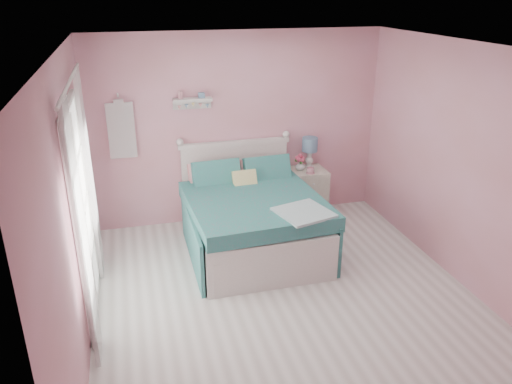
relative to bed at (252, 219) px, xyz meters
name	(u,v)px	position (x,y,z in m)	size (l,w,h in m)	color
floor	(288,301)	(0.08, -1.25, -0.40)	(4.50, 4.50, 0.00)	beige
room_shell	(292,160)	(0.08, -1.25, 1.19)	(4.50, 4.50, 4.50)	tan
bed	(252,219)	(0.00, 0.00, 0.00)	(1.65, 2.02, 1.15)	silver
nightstand	(307,193)	(1.02, 0.74, -0.04)	(0.49, 0.48, 0.71)	beige
table_lamp	(310,147)	(1.07, 0.84, 0.61)	(0.22, 0.22, 0.44)	white
vase	(300,166)	(0.89, 0.75, 0.38)	(0.13, 0.13, 0.14)	silver
teacup	(310,171)	(0.99, 0.59, 0.35)	(0.10, 0.10, 0.08)	pink
roses	(300,158)	(0.89, 0.74, 0.49)	(0.14, 0.11, 0.12)	#E14C70
wall_shelf	(192,101)	(-0.55, 0.94, 1.34)	(0.50, 0.15, 0.25)	silver
hanging_dress	(121,131)	(-1.48, 0.93, 1.00)	(0.34, 0.03, 0.72)	white
french_door	(83,215)	(-1.90, -0.85, 0.68)	(0.04, 1.32, 2.16)	silver
curtain_near	(82,239)	(-1.84, -1.60, 0.78)	(0.04, 0.40, 2.32)	white
curtain_far	(90,177)	(-1.84, -0.11, 0.78)	(0.04, 0.40, 2.32)	white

